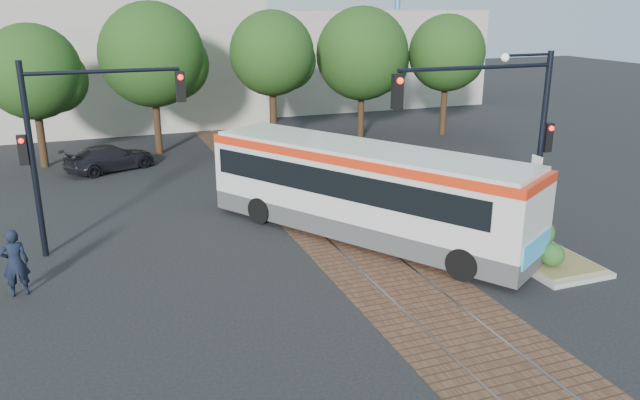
{
  "coord_description": "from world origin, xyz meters",
  "views": [
    {
      "loc": [
        -7.81,
        -15.92,
        7.56
      ],
      "look_at": [
        -1.22,
        1.65,
        1.6
      ],
      "focal_mm": 35.0,
      "sensor_mm": 36.0,
      "label": 1
    }
  ],
  "objects": [
    {
      "name": "signal_pole_main",
      "position": [
        3.86,
        -0.81,
        4.16
      ],
      "size": [
        5.49,
        0.46,
        6.0
      ],
      "color": "black",
      "rests_on": "ground"
    },
    {
      "name": "officer",
      "position": [
        -10.05,
        1.26,
        0.95
      ],
      "size": [
        0.73,
        0.52,
        1.89
      ],
      "primitive_type": "imported",
      "rotation": [
        0.0,
        0.0,
        3.24
      ],
      "color": "black",
      "rests_on": "ground"
    },
    {
      "name": "traffic_island",
      "position": [
        4.82,
        -0.9,
        0.33
      ],
      "size": [
        2.2,
        5.2,
        1.13
      ],
      "color": "gray",
      "rests_on": "ground"
    },
    {
      "name": "trackbed",
      "position": [
        0.0,
        4.0,
        0.01
      ],
      "size": [
        3.6,
        40.0,
        0.02
      ],
      "color": "brown",
      "rests_on": "ground"
    },
    {
      "name": "signal_pole_left",
      "position": [
        -8.37,
        4.0,
        3.86
      ],
      "size": [
        4.99,
        0.34,
        6.0
      ],
      "color": "black",
      "rests_on": "ground"
    },
    {
      "name": "tree_row",
      "position": [
        1.21,
        16.42,
        4.85
      ],
      "size": [
        26.4,
        5.6,
        7.67
      ],
      "color": "#382314",
      "rests_on": "ground"
    },
    {
      "name": "parked_car",
      "position": [
        -7.05,
        14.13,
        0.61
      ],
      "size": [
        4.53,
        3.27,
        1.22
      ],
      "primitive_type": "imported",
      "rotation": [
        0.0,
        0.0,
        1.99
      ],
      "color": "black",
      "rests_on": "ground"
    },
    {
      "name": "ground",
      "position": [
        0.0,
        0.0,
        0.0
      ],
      "size": [
        120.0,
        120.0,
        0.0
      ],
      "primitive_type": "plane",
      "color": "black",
      "rests_on": "ground"
    },
    {
      "name": "warehouses",
      "position": [
        -0.53,
        28.75,
        3.81
      ],
      "size": [
        40.0,
        13.0,
        8.0
      ],
      "color": "#ADA899",
      "rests_on": "ground"
    },
    {
      "name": "city_bus",
      "position": [
        0.46,
        2.05,
        1.73
      ],
      "size": [
        8.17,
        11.14,
        3.1
      ],
      "rotation": [
        0.0,
        0.0,
        0.55
      ],
      "color": "#404042",
      "rests_on": "ground"
    }
  ]
}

